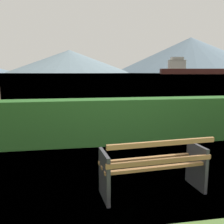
{
  "coord_description": "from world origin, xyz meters",
  "views": [
    {
      "loc": [
        -1.16,
        -3.27,
        1.75
      ],
      "look_at": [
        0.0,
        3.47,
        0.65
      ],
      "focal_mm": 39.53,
      "sensor_mm": 36.0,
      "label": 1
    }
  ],
  "objects": [
    {
      "name": "water_surface",
      "position": [
        0.0,
        309.21,
        0.0
      ],
      "size": [
        620.0,
        620.0,
        0.0
      ],
      "primitive_type": "plane",
      "color": "slate",
      "rests_on": "ground_plane"
    },
    {
      "name": "hedge_row",
      "position": [
        0.0,
        2.65,
        0.55
      ],
      "size": [
        12.17,
        0.65,
        1.1
      ],
      "primitive_type": "cube",
      "color": "#285B23",
      "rests_on": "ground_plane"
    },
    {
      "name": "park_bench",
      "position": [
        0.0,
        -0.06,
        0.42
      ],
      "size": [
        1.57,
        0.7,
        0.87
      ],
      "color": "olive",
      "rests_on": "ground_plane"
    },
    {
      "name": "distant_hills",
      "position": [
        114.3,
        544.47,
        33.27
      ],
      "size": [
        867.56,
        357.73,
        81.42
      ],
      "color": "slate",
      "rests_on": "ground_plane"
    },
    {
      "name": "cargo_ship_large",
      "position": [
        108.56,
        196.52,
        4.04
      ],
      "size": [
        76.62,
        24.58,
        14.46
      ],
      "color": "#471E19",
      "rests_on": "water_surface"
    },
    {
      "name": "ground_plane",
      "position": [
        0.0,
        0.0,
        0.0
      ],
      "size": [
        1400.0,
        1400.0,
        0.0
      ],
      "primitive_type": "plane",
      "color": "#4C6B33"
    }
  ]
}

